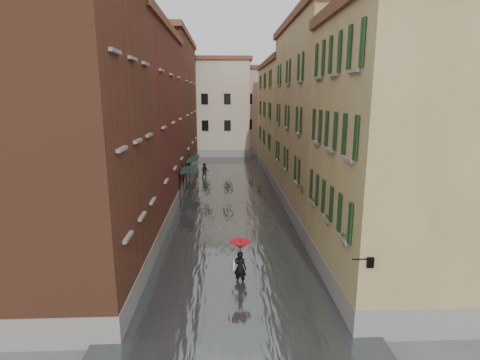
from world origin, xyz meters
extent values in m
plane|color=#515153|center=(0.00, 0.00, 0.00)|extent=(120.00, 120.00, 0.00)
cube|color=#4C5254|center=(0.00, 13.00, 0.10)|extent=(10.00, 60.00, 0.20)
cube|color=brown|center=(-7.00, -2.00, 6.50)|extent=(6.00, 8.00, 13.00)
cube|color=brown|center=(-7.00, 9.00, 6.25)|extent=(6.00, 14.00, 12.50)
cube|color=brown|center=(-7.00, 24.00, 7.00)|extent=(6.00, 16.00, 14.00)
cube|color=#9A834F|center=(7.00, -2.00, 5.75)|extent=(6.00, 8.00, 11.50)
cube|color=tan|center=(7.00, 9.00, 6.50)|extent=(6.00, 14.00, 13.00)
cube|color=#9A834F|center=(7.00, 24.00, 5.75)|extent=(6.00, 16.00, 11.50)
cube|color=beige|center=(-3.00, 38.00, 6.50)|extent=(12.00, 9.00, 13.00)
cube|color=tan|center=(6.00, 40.00, 6.00)|extent=(10.00, 9.00, 12.00)
cube|color=black|center=(-3.45, 12.66, 2.55)|extent=(1.09, 2.75, 0.31)
cylinder|color=black|center=(-3.95, 11.29, 1.40)|extent=(0.06, 0.06, 2.80)
cylinder|color=black|center=(-3.95, 14.03, 1.40)|extent=(0.06, 0.06, 2.80)
cube|color=black|center=(-3.45, 17.96, 2.55)|extent=(1.09, 3.20, 0.31)
cylinder|color=black|center=(-3.95, 16.36, 1.40)|extent=(0.06, 0.06, 2.80)
cylinder|color=black|center=(-3.95, 19.56, 1.40)|extent=(0.06, 0.06, 2.80)
cylinder|color=black|center=(4.05, -6.00, 3.10)|extent=(0.60, 0.05, 0.05)
cube|color=black|center=(4.35, -6.00, 3.00)|extent=(0.22, 0.22, 0.35)
cube|color=beige|center=(4.35, -6.00, 3.00)|extent=(0.14, 0.14, 0.24)
cube|color=brown|center=(4.12, -4.40, 3.15)|extent=(0.22, 0.85, 0.18)
imported|color=#265926|center=(4.12, -4.40, 3.57)|extent=(0.59, 0.51, 0.66)
cube|color=brown|center=(4.12, -2.16, 3.15)|extent=(0.22, 0.85, 0.18)
imported|color=#265926|center=(4.12, -2.16, 3.57)|extent=(0.59, 0.51, 0.66)
cube|color=brown|center=(4.12, 0.40, 3.15)|extent=(0.22, 0.85, 0.18)
imported|color=#265926|center=(4.12, 0.40, 3.57)|extent=(0.59, 0.51, 0.66)
cube|color=brown|center=(4.12, 3.16, 3.15)|extent=(0.22, 0.85, 0.18)
imported|color=#265926|center=(4.12, 3.16, 3.57)|extent=(0.59, 0.51, 0.66)
imported|color=black|center=(0.24, -1.76, 0.80)|extent=(0.69, 0.59, 1.61)
cube|color=beige|center=(-0.04, -1.71, 0.95)|extent=(0.08, 0.30, 0.38)
cylinder|color=black|center=(0.24, -1.76, 1.35)|extent=(0.02, 0.02, 1.00)
cone|color=red|center=(0.24, -1.76, 1.92)|extent=(0.95, 0.95, 0.28)
imported|color=black|center=(-2.43, 20.23, 0.86)|extent=(0.88, 0.71, 1.72)
camera|label=1|loc=(-0.42, -17.28, 8.35)|focal=28.00mm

